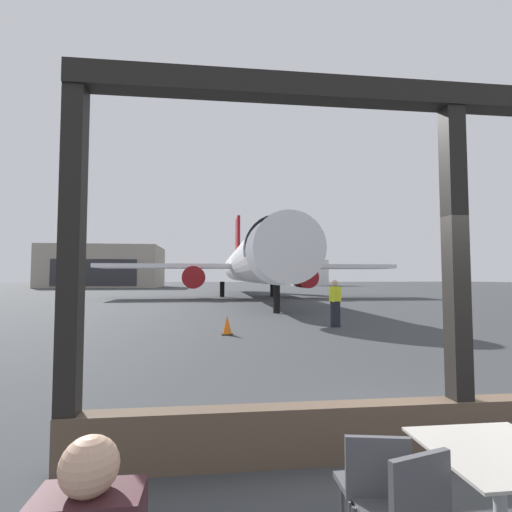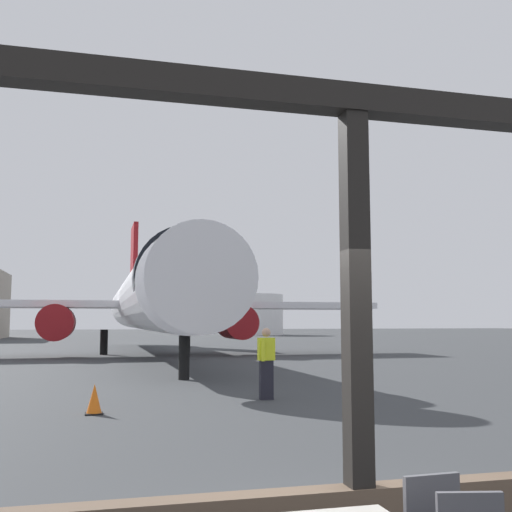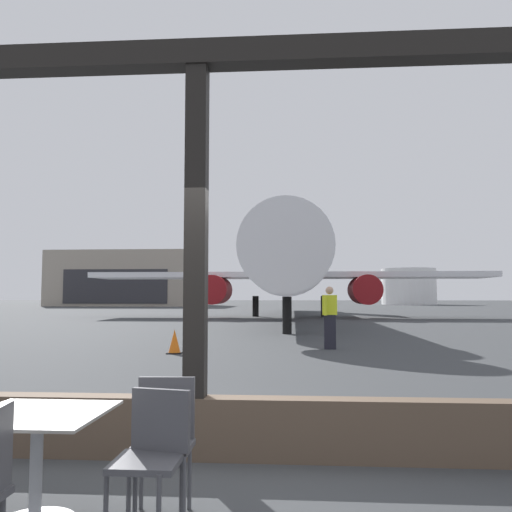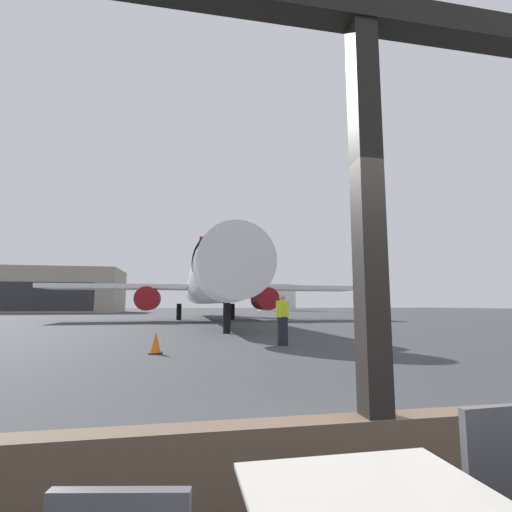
{
  "view_description": "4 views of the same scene",
  "coord_description": "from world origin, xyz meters",
  "px_view_note": "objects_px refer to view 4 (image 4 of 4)",
  "views": [
    {
      "loc": [
        -2.6,
        -3.77,
        1.84
      ],
      "look_at": [
        -0.16,
        17.48,
        3.06
      ],
      "focal_mm": 26.37,
      "sensor_mm": 36.0,
      "label": 1
    },
    {
      "loc": [
        -2.11,
        -4.79,
        1.89
      ],
      "look_at": [
        2.38,
        12.57,
        3.83
      ],
      "focal_mm": 42.85,
      "sensor_mm": 36.0,
      "label": 2
    },
    {
      "loc": [
        0.91,
        -4.84,
        1.49
      ],
      "look_at": [
        -0.37,
        13.21,
        2.86
      ],
      "focal_mm": 36.45,
      "sensor_mm": 36.0,
      "label": 3
    },
    {
      "loc": [
        -1.42,
        -2.66,
        1.37
      ],
      "look_at": [
        2.11,
        15.49,
        3.76
      ],
      "focal_mm": 26.35,
      "sensor_mm": 36.0,
      "label": 4
    }
  ],
  "objects_px": {
    "airplane": "(208,284)",
    "ground_crew_worker": "(283,318)",
    "traffic_cone": "(156,343)",
    "distant_hangar": "(61,291)",
    "fuel_storage_tank": "(277,298)"
  },
  "relations": [
    {
      "from": "airplane",
      "to": "ground_crew_worker",
      "type": "bearing_deg",
      "value": -86.44
    },
    {
      "from": "airplane",
      "to": "fuel_storage_tank",
      "type": "height_order",
      "value": "airplane"
    },
    {
      "from": "fuel_storage_tank",
      "to": "ground_crew_worker",
      "type": "bearing_deg",
      "value": -103.99
    },
    {
      "from": "distant_hangar",
      "to": "fuel_storage_tank",
      "type": "relative_size",
      "value": 2.34
    },
    {
      "from": "ground_crew_worker",
      "to": "distant_hangar",
      "type": "relative_size",
      "value": 0.09
    },
    {
      "from": "airplane",
      "to": "traffic_cone",
      "type": "distance_m",
      "value": 21.94
    },
    {
      "from": "airplane",
      "to": "fuel_storage_tank",
      "type": "bearing_deg",
      "value": 69.62
    },
    {
      "from": "airplane",
      "to": "distant_hangar",
      "type": "xyz_separation_m",
      "value": [
        -23.44,
        39.61,
        0.69
      ]
    },
    {
      "from": "airplane",
      "to": "fuel_storage_tank",
      "type": "distance_m",
      "value": 54.72
    },
    {
      "from": "airplane",
      "to": "traffic_cone",
      "type": "bearing_deg",
      "value": -97.43
    },
    {
      "from": "airplane",
      "to": "ground_crew_worker",
      "type": "relative_size",
      "value": 21.04
    },
    {
      "from": "ground_crew_worker",
      "to": "fuel_storage_tank",
      "type": "distance_m",
      "value": 73.67
    },
    {
      "from": "distant_hangar",
      "to": "traffic_cone",
      "type": "bearing_deg",
      "value": -71.37
    },
    {
      "from": "ground_crew_worker",
      "to": "fuel_storage_tank",
      "type": "bearing_deg",
      "value": 76.01
    },
    {
      "from": "traffic_cone",
      "to": "fuel_storage_tank",
      "type": "bearing_deg",
      "value": 73.29
    }
  ]
}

